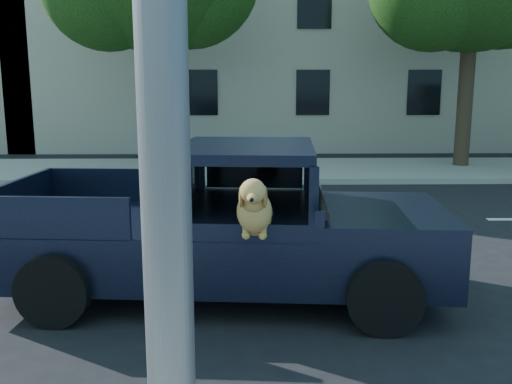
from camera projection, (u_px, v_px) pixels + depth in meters
ground at (355, 283)px, 7.51m from camera, size 120.00×120.00×0.00m
far_sidewalk at (295, 170)px, 16.52m from camera, size 60.00×4.00×0.15m
lane_stripes at (425, 220)px, 10.89m from camera, size 21.60×0.14×0.01m
building_main at (355, 33)px, 22.90m from camera, size 26.00×6.00×9.00m
pickup_truck at (220, 246)px, 6.98m from camera, size 5.38×2.88×1.87m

